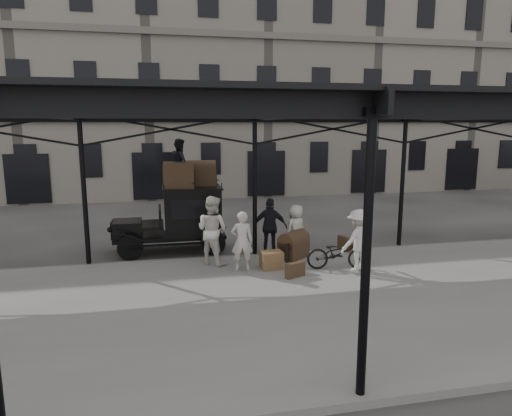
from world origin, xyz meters
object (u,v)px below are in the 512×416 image
Objects in this scene: porter_left at (242,241)px; steamer_trunk_roof_near at (179,177)px; taxi at (183,216)px; steamer_trunk_platform at (294,247)px; bicycle at (338,253)px; porter_official at (270,227)px.

steamer_trunk_roof_near is (-1.56, 2.61, 1.54)m from porter_left.
taxi is 3.23m from porter_left.
steamer_trunk_platform is (3.25, -1.99, -0.70)m from taxi.
steamer_trunk_platform is (-0.91, 1.32, -0.11)m from bicycle.
taxi reaches higher than bicycle.
steamer_trunk_roof_near is at bearing -108.07° from taxi.
steamer_trunk_roof_near is at bearing -50.98° from porter_left.
porter_official is 3.34m from steamer_trunk_roof_near.
taxi reaches higher than porter_official.
steamer_trunk_platform is at bearing -31.56° from taxi.
steamer_trunk_platform is at bearing -145.64° from porter_left.
porter_left is 3.41m from steamer_trunk_roof_near.
porter_official is at bearing -122.35° from porter_left.
taxi is 3.04m from porter_official.
porter_official reaches higher than bicycle.
porter_official is (2.62, -1.53, -0.15)m from taxi.
steamer_trunk_roof_near reaches higher than porter_official.
porter_official is 0.96m from steamer_trunk_platform.
steamer_trunk_roof_near is 1.01× the size of steamer_trunk_platform.
bicycle is at bearing 178.69° from porter_left.
taxi reaches higher than porter_left.
taxi is 2.17× the size of porter_left.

